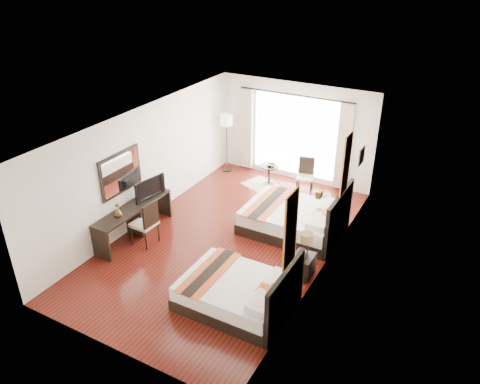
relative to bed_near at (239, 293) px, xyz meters
The scene contains 29 objects.
floor 2.24m from the bed_near, 125.71° to the left, with size 4.50×7.50×0.01m, color #3D0B0B.
ceiling 3.34m from the bed_near, 125.71° to the left, with size 4.50×7.50×0.02m, color white.
wall_headboard 2.32m from the bed_near, 62.18° to the left, with size 0.01×7.50×2.80m, color silver.
wall_desk 4.12m from the bed_near, 153.03° to the left, with size 0.01×7.50×2.80m, color silver.
wall_window 5.80m from the bed_near, 103.14° to the left, with size 4.50×0.01×2.80m, color silver.
wall_entry 2.58m from the bed_near, 123.67° to the right, with size 4.50×0.01×2.80m, color silver.
window_glass 5.77m from the bed_near, 103.17° to the left, with size 2.40×0.02×2.20m, color white.
sheer_curtain 5.71m from the bed_near, 103.31° to the left, with size 2.30×0.02×2.10m, color white.
drape_left 6.16m from the bed_near, 116.81° to the left, with size 0.35×0.14×2.35m, color tan.
drape_right 5.52m from the bed_near, 88.36° to the left, with size 0.35×0.14×2.35m, color tan.
art_panel_near 1.90m from the bed_near, ahead, with size 0.03×0.50×1.35m, color maroon.
art_panel_far 3.48m from the bed_near, 72.19° to the left, with size 0.03×0.50×1.35m, color maroon.
wall_sconce 2.34m from the bed_near, 57.75° to the left, with size 0.10×0.14×0.14m, color #4C361B.
mirror_frame 3.85m from the bed_near, 164.76° to the left, with size 0.04×1.25×0.95m, color black.
mirror_glass 3.83m from the bed_near, 164.66° to the left, with size 0.01×1.12×0.82m, color white.
bed_near is the anchor object (origin of this frame).
bed_far 2.91m from the bed_near, 91.99° to the left, with size 2.23×1.74×1.26m.
nightstand 1.58m from the bed_near, 64.13° to the left, with size 0.39×0.49×0.47m, color black.
table_lamp 1.77m from the bed_near, 66.79° to the left, with size 0.26×0.26×0.41m.
vase 1.52m from the bed_near, 60.99° to the left, with size 0.13×0.13×0.14m, color black.
console_desk 3.42m from the bed_near, 163.75° to the left, with size 0.50×2.20×0.76m, color black.
television 3.66m from the bed_near, 155.22° to the left, with size 0.86×0.11×0.50m, color black.
bronze_figurine 3.37m from the bed_near, behind, with size 0.18×0.18×0.27m, color #4C361B, non-canonical shape.
desk_chair 2.97m from the bed_near, 163.95° to the left, with size 0.52×0.52×1.07m.
floor_lamp 6.11m from the bed_near, 122.36° to the left, with size 0.35×0.35×1.74m.
side_table 5.10m from the bed_near, 109.48° to the left, with size 0.51×0.51×0.58m, color black.
fruit_bowl 5.12m from the bed_near, 109.03° to the left, with size 0.23×0.23×0.06m, color #4C321B.
window_chair 4.93m from the bed_near, 97.71° to the left, with size 0.54×0.54×0.96m.
jute_rug 4.97m from the bed_near, 110.94° to the left, with size 1.14×0.78×0.01m, color #9D905E.
Camera 1 is at (4.57, -7.74, 5.93)m, focal length 35.00 mm.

